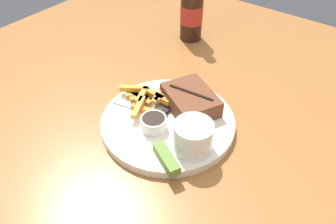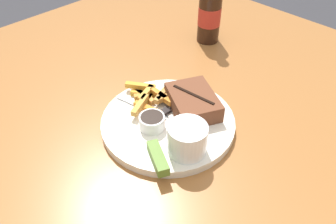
# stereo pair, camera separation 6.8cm
# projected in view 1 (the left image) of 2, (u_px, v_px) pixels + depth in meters

# --- Properties ---
(dining_table) EXTENTS (1.39, 1.37, 0.75)m
(dining_table) POSITION_uv_depth(u_px,v_px,m) (168.00, 145.00, 0.75)
(dining_table) COLOR #935B2D
(dining_table) RESTS_ON ground_plane
(dinner_plate) EXTENTS (0.29, 0.29, 0.02)m
(dinner_plate) POSITION_uv_depth(u_px,v_px,m) (168.00, 122.00, 0.70)
(dinner_plate) COLOR silver
(dinner_plate) RESTS_ON dining_table
(steak_portion) EXTENTS (0.15, 0.14, 0.04)m
(steak_portion) POSITION_uv_depth(u_px,v_px,m) (190.00, 100.00, 0.71)
(steak_portion) COLOR brown
(steak_portion) RESTS_ON dinner_plate
(fries_pile) EXTENTS (0.13, 0.14, 0.02)m
(fries_pile) POSITION_uv_depth(u_px,v_px,m) (147.00, 98.00, 0.73)
(fries_pile) COLOR #C2803A
(fries_pile) RESTS_ON dinner_plate
(coleslaw_cup) EXTENTS (0.08, 0.08, 0.06)m
(coleslaw_cup) POSITION_uv_depth(u_px,v_px,m) (193.00, 136.00, 0.61)
(coleslaw_cup) COLOR white
(coleslaw_cup) RESTS_ON dinner_plate
(dipping_sauce_cup) EXTENTS (0.05, 0.05, 0.03)m
(dipping_sauce_cup) POSITION_uv_depth(u_px,v_px,m) (154.00, 123.00, 0.66)
(dipping_sauce_cup) COLOR silver
(dipping_sauce_cup) RESTS_ON dinner_plate
(pickle_spear) EXTENTS (0.08, 0.05, 0.02)m
(pickle_spear) POSITION_uv_depth(u_px,v_px,m) (166.00, 158.00, 0.60)
(pickle_spear) COLOR #567A2D
(pickle_spear) RESTS_ON dinner_plate
(fork_utensil) EXTENTS (0.13, 0.04, 0.00)m
(fork_utensil) POSITION_uv_depth(u_px,v_px,m) (137.00, 109.00, 0.72)
(fork_utensil) COLOR #B7B7BC
(fork_utensil) RESTS_ON dinner_plate
(knife_utensil) EXTENTS (0.02, 0.17, 0.01)m
(knife_utensil) POSITION_uv_depth(u_px,v_px,m) (170.00, 107.00, 0.72)
(knife_utensil) COLOR #B7B7BC
(knife_utensil) RESTS_ON dinner_plate
(beer_bottle) EXTENTS (0.07, 0.07, 0.23)m
(beer_bottle) POSITION_uv_depth(u_px,v_px,m) (192.00, 13.00, 0.94)
(beer_bottle) COLOR black
(beer_bottle) RESTS_ON dining_table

